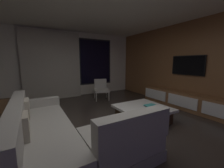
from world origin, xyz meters
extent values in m
plane|color=#332B26|center=(0.00, 0.00, 0.00)|extent=(9.20, 9.20, 0.00)
cube|color=silver|center=(0.00, 3.66, 1.35)|extent=(6.60, 0.12, 2.70)
cube|color=black|center=(1.30, 3.60, 1.45)|extent=(1.52, 0.02, 2.02)
cube|color=black|center=(1.30, 3.58, 1.45)|extent=(1.40, 0.03, 1.90)
cube|color=#BCB5A3|center=(-0.55, 3.48, 1.30)|extent=(2.10, 0.12, 2.60)
cube|color=brown|center=(3.06, 0.00, 1.35)|extent=(0.12, 7.80, 2.70)
cube|color=gray|center=(-1.20, 0.11, 0.09)|extent=(0.90, 2.50, 0.18)
cube|color=#B2ADA3|center=(-1.20, 0.11, 0.30)|extent=(0.86, 2.42, 0.24)
cube|color=#B2ADA3|center=(-1.55, 0.11, 0.62)|extent=(0.20, 2.50, 0.40)
cube|color=#B2ADA3|center=(-1.20, 1.26, 0.51)|extent=(0.90, 0.20, 0.18)
cube|color=gray|center=(-0.22, -0.69, 0.09)|extent=(1.10, 0.90, 0.18)
cube|color=#B2ADA3|center=(-0.22, -0.69, 0.30)|extent=(1.07, 0.86, 0.24)
cube|color=#B2ADA3|center=(-0.22, -1.04, 0.62)|extent=(1.10, 0.20, 0.40)
cube|color=beige|center=(-1.43, 0.66, 0.58)|extent=(0.10, 0.36, 0.36)
cube|color=#B2A893|center=(-1.43, -0.19, 0.58)|extent=(0.10, 0.36, 0.36)
cube|color=#442C18|center=(1.02, 0.12, 0.15)|extent=(1.00, 1.00, 0.30)
cube|color=white|center=(1.02, 0.12, 0.33)|extent=(1.16, 1.16, 0.06)
cube|color=brown|center=(1.19, 0.06, 0.37)|extent=(0.23, 0.16, 0.02)
cube|color=teal|center=(1.20, 0.05, 0.39)|extent=(0.27, 0.21, 0.02)
cylinder|color=#B2ADA0|center=(1.18, 2.13, 0.18)|extent=(0.04, 0.04, 0.36)
cylinder|color=#B2ADA0|center=(0.72, 2.27, 0.18)|extent=(0.04, 0.04, 0.36)
cylinder|color=#B2ADA0|center=(1.32, 2.61, 0.18)|extent=(0.04, 0.04, 0.36)
cylinder|color=#B2ADA0|center=(0.86, 2.75, 0.18)|extent=(0.04, 0.04, 0.36)
cube|color=#B2ADA3|center=(1.02, 2.44, 0.36)|extent=(0.68, 0.69, 0.08)
cube|color=#B2ADA3|center=(1.09, 2.67, 0.59)|extent=(0.49, 0.21, 0.38)
cube|color=brown|center=(2.78, 0.10, 0.26)|extent=(0.44, 3.10, 0.52)
cube|color=white|center=(2.55, -0.94, 0.29)|extent=(0.02, 0.93, 0.33)
cube|color=white|center=(2.55, 0.10, 0.29)|extent=(0.02, 0.93, 0.33)
cube|color=white|center=(2.55, 1.15, 0.29)|extent=(0.02, 0.93, 0.33)
cube|color=#352214|center=(2.74, -0.75, 0.12)|extent=(0.33, 0.68, 0.19)
cube|color=#C2D744|center=(2.74, -0.93, 0.11)|extent=(0.03, 0.04, 0.17)
cube|color=#B175D3|center=(2.74, -0.84, 0.12)|extent=(0.03, 0.04, 0.18)
cube|color=#C36547|center=(2.74, -0.75, 0.12)|extent=(0.03, 0.04, 0.18)
cube|color=#B383A1|center=(2.74, -0.67, 0.10)|extent=(0.03, 0.04, 0.16)
cube|color=slate|center=(2.74, -0.58, 0.10)|extent=(0.03, 0.04, 0.15)
cube|color=#61A45C|center=(2.74, -0.49, 0.11)|extent=(0.03, 0.04, 0.17)
cube|color=black|center=(2.95, 0.25, 1.35)|extent=(0.04, 1.04, 0.60)
cube|color=black|center=(2.95, 0.25, 1.35)|extent=(0.05, 1.00, 0.56)
cube|color=#442C18|center=(-1.87, 1.04, 0.37)|extent=(0.40, 0.04, 0.74)
cube|color=silver|center=(-1.86, 0.86, 0.27)|extent=(0.18, 0.04, 0.22)
camera|label=1|loc=(-1.30, -2.33, 1.46)|focal=22.29mm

